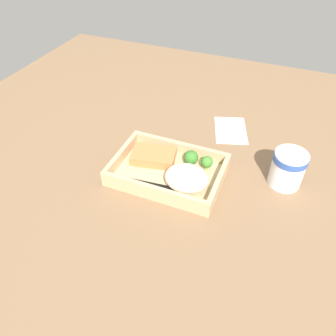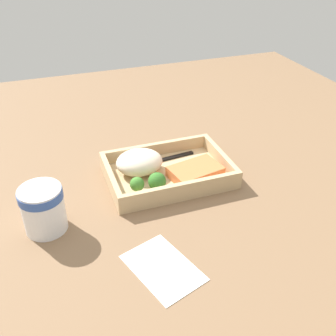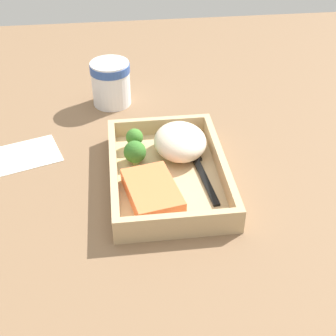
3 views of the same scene
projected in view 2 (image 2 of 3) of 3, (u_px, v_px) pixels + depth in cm
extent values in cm
cube|color=brown|center=(168.00, 181.00, 93.90)|extent=(160.00, 160.00, 2.00)
cube|color=tan|center=(168.00, 175.00, 93.03)|extent=(28.46, 19.64, 1.20)
cube|color=tan|center=(156.00, 149.00, 99.13)|extent=(28.46, 1.20, 3.19)
cube|color=tan|center=(182.00, 190.00, 84.54)|extent=(28.46, 1.20, 3.19)
cube|color=tan|center=(221.00, 158.00, 95.67)|extent=(1.20, 17.24, 3.19)
cube|color=tan|center=(111.00, 179.00, 88.01)|extent=(1.20, 17.24, 3.19)
cube|color=#EE7641|center=(195.00, 172.00, 91.03)|extent=(12.95, 9.72, 2.47)
ellipsoid|color=beige|center=(139.00, 162.00, 91.88)|extent=(10.99, 9.42, 5.33)
cylinder|color=#8AAA5F|center=(157.00, 187.00, 86.94)|extent=(1.52, 1.52, 1.14)
sphere|color=#367128|center=(157.00, 181.00, 86.03)|extent=(3.99, 3.99, 3.99)
cylinder|color=#7B9A51|center=(137.00, 190.00, 85.75)|extent=(1.21, 1.21, 1.52)
sphere|color=#407D2C|center=(137.00, 184.00, 84.87)|extent=(3.17, 3.17, 3.17)
cube|color=black|center=(171.00, 158.00, 98.22)|extent=(12.45, 2.34, 0.44)
cube|color=black|center=(141.00, 165.00, 95.38)|extent=(3.60, 2.53, 0.44)
cylinder|color=white|center=(43.00, 209.00, 75.73)|extent=(8.20, 8.20, 9.56)
cylinder|color=#3356A8|center=(40.00, 195.00, 73.81)|extent=(8.44, 8.44, 1.72)
cube|color=white|center=(163.00, 268.00, 69.40)|extent=(13.47, 16.50, 0.24)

